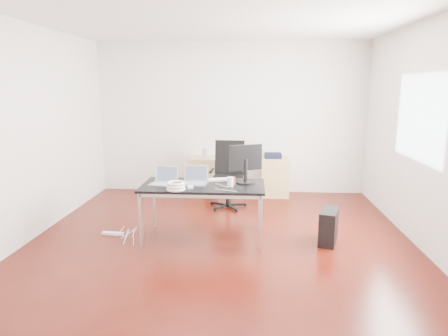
# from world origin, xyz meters

# --- Properties ---
(room_shell) EXTENTS (5.00, 5.00, 5.00)m
(room_shell) POSITION_xyz_m (0.04, 0.00, 1.40)
(room_shell) COLOR #3A0C06
(room_shell) RESTS_ON ground
(desk) EXTENTS (1.60, 0.80, 0.73)m
(desk) POSITION_xyz_m (-0.24, 0.03, 0.68)
(desk) COLOR black
(desk) RESTS_ON ground
(office_chair) EXTENTS (0.51, 0.53, 1.08)m
(office_chair) POSITION_xyz_m (0.01, 1.51, 0.61)
(office_chair) COLOR black
(office_chair) RESTS_ON ground
(filing_cabinet_left) EXTENTS (0.50, 0.50, 0.70)m
(filing_cabinet_left) POSITION_xyz_m (-0.50, 2.23, 0.35)
(filing_cabinet_left) COLOR tan
(filing_cabinet_left) RESTS_ON ground
(filing_cabinet_right) EXTENTS (0.50, 0.50, 0.70)m
(filing_cabinet_right) POSITION_xyz_m (0.82, 2.23, 0.35)
(filing_cabinet_right) COLOR tan
(filing_cabinet_right) RESTS_ON ground
(pc_tower) EXTENTS (0.33, 0.49, 0.44)m
(pc_tower) POSITION_xyz_m (1.39, -0.04, 0.22)
(pc_tower) COLOR black
(pc_tower) RESTS_ON ground
(wastebasket) EXTENTS (0.31, 0.31, 0.28)m
(wastebasket) POSITION_xyz_m (-0.34, 2.04, 0.14)
(wastebasket) COLOR black
(wastebasket) RESTS_ON ground
(power_strip) EXTENTS (0.30, 0.09, 0.04)m
(power_strip) POSITION_xyz_m (-1.49, 0.04, 0.02)
(power_strip) COLOR white
(power_strip) RESTS_ON ground
(laptop_left) EXTENTS (0.38, 0.33, 0.23)m
(laptop_left) POSITION_xyz_m (-0.75, 0.03, 0.79)
(laptop_left) COLOR silver
(laptop_left) RESTS_ON desk
(laptop_right) EXTENTS (0.36, 0.29, 0.23)m
(laptop_right) POSITION_xyz_m (-0.35, 0.08, 0.79)
(laptop_right) COLOR silver
(laptop_right) RESTS_ON desk
(monitor) EXTENTS (0.43, 0.26, 0.51)m
(monitor) POSITION_xyz_m (0.31, 0.18, 1.01)
(monitor) COLOR black
(monitor) RESTS_ON desk
(keyboard) EXTENTS (0.46, 0.24, 0.02)m
(keyboard) POSITION_xyz_m (-0.07, 0.28, 0.74)
(keyboard) COLOR white
(keyboard) RESTS_ON desk
(cup_white) EXTENTS (0.10, 0.10, 0.12)m
(cup_white) POSITION_xyz_m (0.12, -0.03, 0.79)
(cup_white) COLOR white
(cup_white) RESTS_ON desk
(cup_brown) EXTENTS (0.10, 0.10, 0.10)m
(cup_brown) POSITION_xyz_m (0.15, 0.07, 0.78)
(cup_brown) COLOR #582E1E
(cup_brown) RESTS_ON desk
(cable_coil) EXTENTS (0.24, 0.24, 0.11)m
(cable_coil) POSITION_xyz_m (-0.54, -0.28, 0.78)
(cable_coil) COLOR white
(cable_coil) RESTS_ON desk
(power_adapter) EXTENTS (0.09, 0.09, 0.03)m
(power_adapter) POSITION_xyz_m (-0.38, -0.17, 0.74)
(power_adapter) COLOR white
(power_adapter) RESTS_ON desk
(speaker) EXTENTS (0.10, 0.09, 0.18)m
(speaker) POSITION_xyz_m (-0.47, 2.15, 0.79)
(speaker) COLOR #9E9E9E
(speaker) RESTS_ON filing_cabinet_left
(navy_garment) EXTENTS (0.31, 0.25, 0.09)m
(navy_garment) POSITION_xyz_m (0.78, 2.27, 0.74)
(navy_garment) COLOR black
(navy_garment) RESTS_ON filing_cabinet_right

